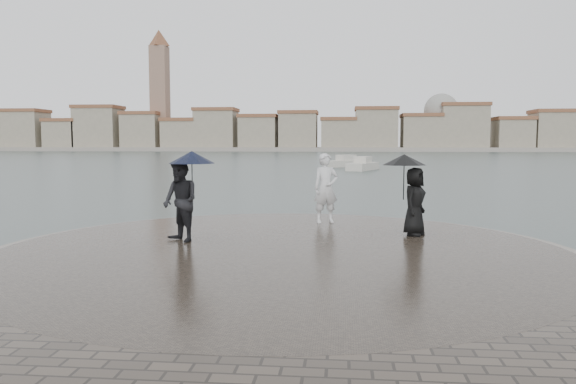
# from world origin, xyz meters

# --- Properties ---
(ground) EXTENTS (400.00, 400.00, 0.00)m
(ground) POSITION_xyz_m (0.00, 0.00, 0.00)
(ground) COLOR #2B3835
(ground) RESTS_ON ground
(kerb_ring) EXTENTS (12.50, 12.50, 0.32)m
(kerb_ring) POSITION_xyz_m (0.00, 3.50, 0.16)
(kerb_ring) COLOR gray
(kerb_ring) RESTS_ON ground
(quay_tip) EXTENTS (11.90, 11.90, 0.36)m
(quay_tip) POSITION_xyz_m (0.00, 3.50, 0.18)
(quay_tip) COLOR #2D261E
(quay_tip) RESTS_ON ground
(statue) EXTENTS (0.82, 0.67, 1.93)m
(statue) POSITION_xyz_m (0.79, 7.50, 1.33)
(statue) COLOR silver
(statue) RESTS_ON quay_tip
(visitor_left) EXTENTS (1.34, 1.18, 2.04)m
(visitor_left) POSITION_xyz_m (-2.32, 4.20, 1.49)
(visitor_left) COLOR black
(visitor_left) RESTS_ON quay_tip
(visitor_right) EXTENTS (1.19, 1.11, 1.95)m
(visitor_right) POSITION_xyz_m (2.90, 5.58, 1.48)
(visitor_right) COLOR black
(visitor_right) RESTS_ON quay_tip
(far_skyline) EXTENTS (260.00, 20.00, 37.00)m
(far_skyline) POSITION_xyz_m (-6.29, 160.71, 5.61)
(far_skyline) COLOR gray
(far_skyline) RESTS_ON ground
(boats) EXTENTS (5.69, 12.55, 1.50)m
(boats) POSITION_xyz_m (2.39, 48.83, 0.38)
(boats) COLOR beige
(boats) RESTS_ON ground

